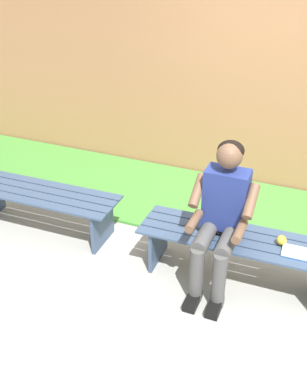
# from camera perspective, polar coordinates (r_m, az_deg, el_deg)

# --- Properties ---
(ground_plane) EXTENTS (10.00, 7.00, 0.04)m
(ground_plane) POSITION_cam_1_polar(r_m,az_deg,el_deg) (3.55, -10.03, -16.71)
(ground_plane) COLOR #9E9E99
(grass_strip) EXTENTS (9.00, 1.37, 0.03)m
(grass_strip) POSITION_cam_1_polar(r_m,az_deg,el_deg) (4.99, 2.38, -0.57)
(grass_strip) COLOR #478C38
(grass_strip) RESTS_ON ground
(brick_wall) EXTENTS (9.50, 0.24, 2.36)m
(brick_wall) POSITION_cam_1_polar(r_m,az_deg,el_deg) (5.16, 10.86, 14.04)
(brick_wall) COLOR #B27A51
(brick_wall) RESTS_ON ground
(bench_near) EXTENTS (1.60, 0.50, 0.42)m
(bench_near) POSITION_cam_1_polar(r_m,az_deg,el_deg) (3.75, 10.40, -6.91)
(bench_near) COLOR #384C6B
(bench_near) RESTS_ON ground
(bench_far) EXTENTS (1.55, 0.50, 0.42)m
(bench_far) POSITION_cam_1_polar(r_m,az_deg,el_deg) (4.44, -14.11, -1.13)
(bench_far) COLOR #384C6B
(bench_far) RESTS_ON ground
(person_seated) EXTENTS (0.50, 0.69, 1.23)m
(person_seated) POSITION_cam_1_polar(r_m,az_deg,el_deg) (3.50, 8.65, -2.81)
(person_seated) COLOR navy
(person_seated) RESTS_ON ground
(apple) EXTENTS (0.08, 0.08, 0.08)m
(apple) POSITION_cam_1_polar(r_m,az_deg,el_deg) (3.66, 16.07, -5.96)
(apple) COLOR gold
(apple) RESTS_ON bench_near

